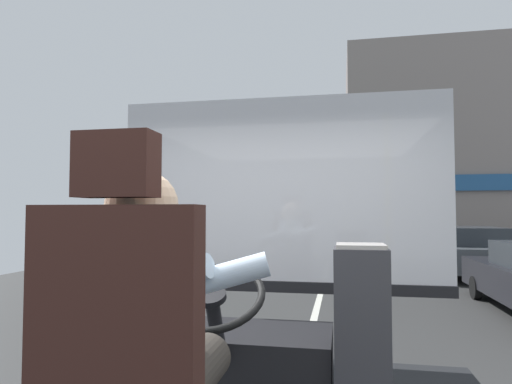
% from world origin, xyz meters
% --- Properties ---
extents(ground, '(18.00, 44.00, 0.06)m').
position_xyz_m(ground, '(0.00, 8.80, -0.02)').
color(ground, '#323232').
extents(bus_driver, '(0.73, 0.54, 0.77)m').
position_xyz_m(bus_driver, '(-0.15, -0.37, 1.38)').
color(bus_driver, '#332D28').
rests_on(bus_driver, driver_seat).
extents(steering_console, '(1.10, 0.98, 0.80)m').
position_xyz_m(steering_console, '(-0.15, 0.75, 0.90)').
color(steering_console, black).
rests_on(steering_console, bus_floor).
extents(fare_box, '(0.26, 0.26, 0.91)m').
position_xyz_m(fare_box, '(0.55, 0.56, 1.13)').
color(fare_box, '#333338').
rests_on(fare_box, bus_floor).
extents(windshield_panel, '(2.50, 0.08, 1.48)m').
position_xyz_m(windshield_panel, '(0.00, 1.62, 1.73)').
color(windshield_panel, silver).
extents(street_tree, '(2.92, 2.92, 5.08)m').
position_xyz_m(street_tree, '(-2.83, 10.94, 3.60)').
color(street_tree, '#4C3828').
rests_on(street_tree, ground).
extents(shop_building, '(10.76, 5.79, 8.61)m').
position_xyz_m(shop_building, '(6.13, 18.76, 4.30)').
color(shop_building, gray).
rests_on(shop_building, ground).
extents(parked_car_charcoal, '(1.95, 4.44, 1.36)m').
position_xyz_m(parked_car_charcoal, '(3.91, 11.71, 0.70)').
color(parked_car_charcoal, '#474C51').
rests_on(parked_car_charcoal, ground).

